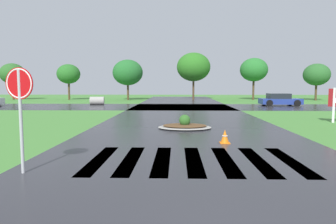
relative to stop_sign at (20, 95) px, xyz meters
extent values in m
cube|color=#2B2B30|center=(4.22, 6.41, -1.90)|extent=(9.47, 80.00, 0.01)
cube|color=#2B2B30|center=(4.22, 21.94, -1.90)|extent=(90.00, 8.52, 0.01)
cube|color=white|center=(1.52, 1.36, -1.90)|extent=(0.45, 3.40, 0.01)
cube|color=white|center=(2.42, 1.36, -1.90)|extent=(0.45, 3.40, 0.01)
cube|color=white|center=(3.32, 1.36, -1.90)|extent=(0.45, 3.40, 0.01)
cube|color=white|center=(4.22, 1.36, -1.90)|extent=(0.45, 3.40, 0.01)
cube|color=white|center=(5.12, 1.36, -1.90)|extent=(0.45, 3.40, 0.01)
cube|color=white|center=(6.02, 1.36, -1.90)|extent=(0.45, 3.40, 0.01)
cube|color=white|center=(6.92, 1.36, -1.90)|extent=(0.45, 3.40, 0.01)
cylinder|color=#B2B5BA|center=(0.00, 0.00, -0.65)|extent=(0.08, 0.08, 2.50)
cylinder|color=red|center=(0.00, 0.00, 0.28)|extent=(0.75, 0.19, 0.76)
torus|color=white|center=(0.00, 0.00, 0.28)|extent=(0.72, 0.21, 0.73)
cube|color=white|center=(12.57, 10.11, -0.92)|extent=(0.16, 0.16, 1.97)
ellipsoid|color=#9E9B93|center=(4.12, 7.62, -1.84)|extent=(2.61, 1.96, 0.12)
ellipsoid|color=brown|center=(4.12, 7.62, -1.75)|extent=(2.14, 1.60, 0.10)
sphere|color=#2D6023|center=(4.12, 7.62, -1.50)|extent=(0.56, 0.56, 0.56)
cube|color=navy|center=(14.25, 23.88, -1.46)|extent=(3.99, 1.89, 0.55)
cube|color=#1E232B|center=(14.06, 23.88, -0.92)|extent=(2.07, 1.66, 0.52)
cylinder|color=black|center=(15.61, 24.85, -1.58)|extent=(0.64, 0.22, 0.64)
cylinder|color=black|center=(15.60, 22.90, -1.58)|extent=(0.64, 0.22, 0.64)
cylinder|color=black|center=(12.89, 24.86, -1.58)|extent=(0.64, 0.22, 0.64)
cylinder|color=black|center=(12.89, 22.91, -1.58)|extent=(0.64, 0.22, 0.64)
cylinder|color=#9E9B93|center=(-4.77, 24.71, -1.47)|extent=(1.56, 1.05, 0.86)
cone|color=orange|center=(5.50, 3.91, -1.65)|extent=(0.32, 0.32, 0.50)
torus|color=white|center=(5.50, 3.91, -1.62)|extent=(0.21, 0.21, 0.04)
cube|color=orange|center=(5.50, 3.91, -1.89)|extent=(0.36, 0.36, 0.03)
cylinder|color=#4C3823|center=(-19.27, 34.65, -0.66)|extent=(0.28, 0.28, 2.47)
ellipsoid|color=#2C6027|center=(-19.27, 34.65, 1.76)|extent=(3.38, 3.38, 2.88)
cylinder|color=#4C3823|center=(-11.41, 34.83, -0.65)|extent=(0.28, 0.28, 2.50)
ellipsoid|color=#276824|center=(-11.41, 34.83, 1.72)|extent=(3.19, 3.19, 2.71)
cylinder|color=#4C3823|center=(-3.06, 34.57, -0.73)|extent=(0.28, 0.28, 2.35)
ellipsoid|color=#24662B|center=(-3.06, 34.57, 1.90)|extent=(4.14, 4.14, 3.52)
cylinder|color=#4C3823|center=(6.08, 36.15, -0.42)|extent=(0.28, 0.28, 2.97)
ellipsoid|color=#2C6F20|center=(6.08, 36.15, 2.73)|extent=(4.75, 4.75, 4.03)
cylinder|color=#4C3823|center=(14.43, 35.53, -0.47)|extent=(0.28, 0.28, 2.87)
ellipsoid|color=#27722C|center=(14.43, 35.53, 2.30)|extent=(3.81, 3.81, 3.24)
cylinder|color=#4C3823|center=(22.52, 34.31, -0.77)|extent=(0.28, 0.28, 2.27)
ellipsoid|color=#2B622A|center=(22.52, 34.31, 1.58)|extent=(3.46, 3.46, 2.95)
camera|label=1|loc=(3.74, -7.06, 0.25)|focal=32.23mm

